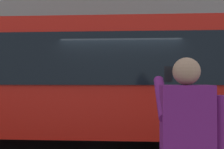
% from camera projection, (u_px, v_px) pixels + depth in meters
% --- Properties ---
extents(ground_plane, '(60.00, 60.00, 0.00)m').
position_uv_depth(ground_plane, '(122.00, 148.00, 6.54)').
color(ground_plane, '#232326').
extents(red_bus, '(9.05, 2.54, 3.08)m').
position_uv_depth(red_bus, '(55.00, 78.00, 6.93)').
color(red_bus, red).
rests_on(red_bus, ground_plane).
extents(pedestrian_photographer, '(0.53, 0.52, 1.70)m').
position_uv_depth(pedestrian_photographer, '(187.00, 147.00, 2.17)').
color(pedestrian_photographer, '#2D2D33').
rests_on(pedestrian_photographer, sidewalk_curb).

